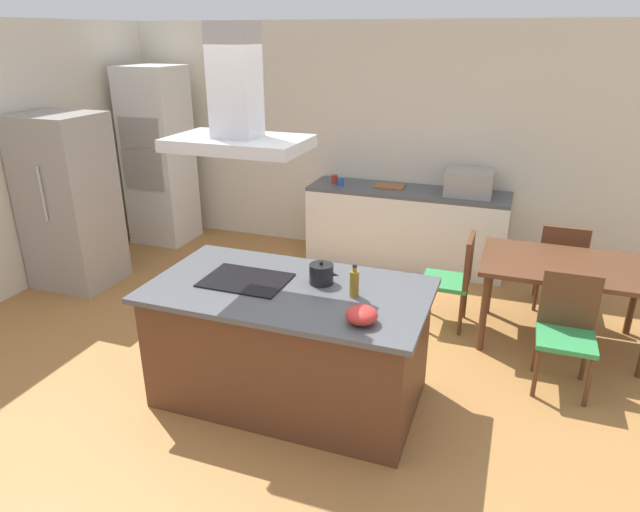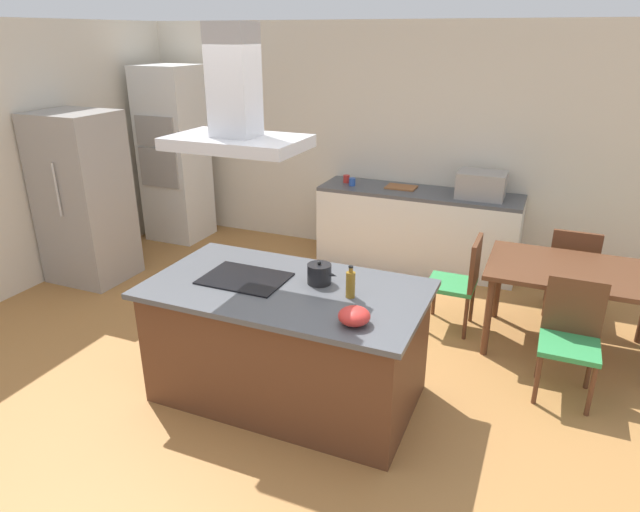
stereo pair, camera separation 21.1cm
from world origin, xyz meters
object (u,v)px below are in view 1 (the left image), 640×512
(chair_facing_back_wall, at_px, (561,262))
(cooktop, at_px, (246,280))
(wall_oven_stack, at_px, (159,157))
(chair_at_left_end, at_px, (455,275))
(dining_table, at_px, (566,273))
(refrigerator, at_px, (69,202))
(coffee_mug_red, at_px, (335,179))
(olive_oil_bottle, at_px, (354,283))
(cutting_board, at_px, (390,186))
(range_hood, at_px, (237,110))
(chair_facing_island, at_px, (567,325))
(mixing_bowl, at_px, (362,315))
(tea_kettle, at_px, (322,274))
(coffee_mug_blue, at_px, (341,181))
(countertop_microwave, at_px, (469,183))

(chair_facing_back_wall, bearing_deg, cooktop, -135.50)
(wall_oven_stack, xyz_separation_m, chair_at_left_end, (3.90, -1.11, -0.59))
(dining_table, bearing_deg, wall_oven_stack, 167.04)
(refrigerator, bearing_deg, coffee_mug_red, 37.08)
(coffee_mug_red, bearing_deg, chair_facing_back_wall, -15.60)
(wall_oven_stack, bearing_deg, olive_oil_bottle, -37.84)
(cutting_board, relative_size, refrigerator, 0.19)
(cooktop, xyz_separation_m, dining_table, (2.24, 1.54, -0.24))
(chair_facing_back_wall, height_order, range_hood, range_hood)
(cooktop, relative_size, range_hood, 0.67)
(dining_table, bearing_deg, chair_facing_island, -90.00)
(cutting_board, bearing_deg, chair_facing_island, -47.58)
(mixing_bowl, relative_size, chair_at_left_end, 0.23)
(chair_facing_island, bearing_deg, range_hood, -158.71)
(refrigerator, bearing_deg, cooktop, -23.32)
(tea_kettle, relative_size, range_hood, 0.25)
(cooktop, xyz_separation_m, refrigerator, (-2.65, 1.14, 0.00))
(coffee_mug_blue, distance_m, chair_facing_island, 3.14)
(tea_kettle, xyz_separation_m, range_hood, (-0.53, -0.15, 1.13))
(chair_facing_island, bearing_deg, cooktop, -158.71)
(coffee_mug_red, xyz_separation_m, chair_facing_back_wall, (2.55, -0.71, -0.44))
(coffee_mug_red, height_order, coffee_mug_blue, same)
(countertop_microwave, bearing_deg, chair_facing_island, -63.86)
(cutting_board, bearing_deg, refrigerator, -149.31)
(olive_oil_bottle, height_order, chair_facing_back_wall, olive_oil_bottle)
(wall_oven_stack, bearing_deg, dining_table, -12.96)
(countertop_microwave, xyz_separation_m, coffee_mug_blue, (-1.45, -0.07, -0.09))
(dining_table, bearing_deg, cooktop, -145.54)
(olive_oil_bottle, xyz_separation_m, cutting_board, (-0.44, 2.91, -0.09))
(dining_table, distance_m, chair_at_left_end, 0.93)
(olive_oil_bottle, distance_m, chair_at_left_end, 1.68)
(cutting_board, bearing_deg, range_hood, -97.10)
(coffee_mug_blue, height_order, wall_oven_stack, wall_oven_stack)
(cooktop, bearing_deg, coffee_mug_blue, 93.90)
(wall_oven_stack, height_order, chair_facing_back_wall, wall_oven_stack)
(olive_oil_bottle, relative_size, cutting_board, 0.67)
(refrigerator, xyz_separation_m, chair_at_left_end, (3.98, 0.40, -0.40))
(coffee_mug_red, height_order, range_hood, range_hood)
(mixing_bowl, bearing_deg, cooktop, 161.44)
(countertop_microwave, xyz_separation_m, chair_at_left_end, (0.07, -1.34, -0.53))
(dining_table, bearing_deg, cutting_board, 143.49)
(coffee_mug_blue, relative_size, dining_table, 0.06)
(tea_kettle, relative_size, coffee_mug_red, 2.49)
(mixing_bowl, distance_m, coffee_mug_blue, 3.34)
(olive_oil_bottle, relative_size, range_hood, 0.25)
(cutting_board, xyz_separation_m, chair_facing_island, (1.88, -2.06, -0.40))
(coffee_mug_blue, xyz_separation_m, range_hood, (0.19, -2.81, 1.16))
(wall_oven_stack, distance_m, refrigerator, 1.52)
(wall_oven_stack, height_order, range_hood, range_hood)
(mixing_bowl, bearing_deg, olive_oil_bottle, 113.64)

